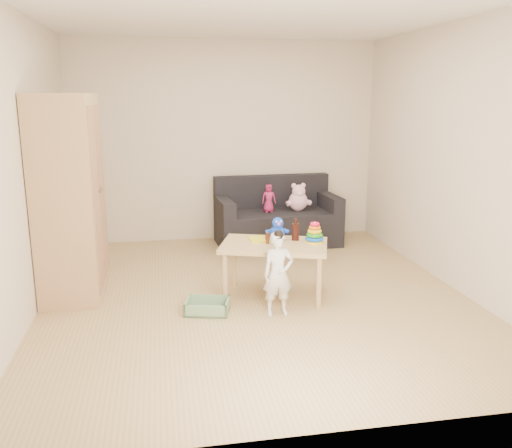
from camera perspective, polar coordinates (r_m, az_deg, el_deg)
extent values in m
plane|color=tan|center=(5.30, -0.05, -7.49)|extent=(4.50, 4.50, 0.00)
plane|color=white|center=(5.01, -0.06, 21.53)|extent=(4.50, 4.50, 0.00)
plane|color=beige|center=(7.21, -3.25, 8.65)|extent=(4.00, 0.00, 4.00)
plane|color=beige|center=(2.83, 7.99, 1.29)|extent=(4.00, 0.00, 4.00)
plane|color=beige|center=(5.04, -23.15, 5.60)|extent=(0.00, 4.50, 4.50)
plane|color=beige|center=(5.69, 20.31, 6.61)|extent=(0.00, 4.50, 4.50)
cube|color=tan|center=(5.46, -19.04, 2.78)|extent=(0.53, 1.06, 1.91)
cube|color=black|center=(7.04, 2.28, -0.38)|extent=(1.59, 0.86, 0.44)
cube|color=tan|center=(5.21, 1.92, -4.82)|extent=(1.14, 0.90, 0.52)
imported|color=silver|center=(4.75, 2.35, -5.39)|extent=(0.27, 0.19, 0.72)
imported|color=#AE205B|center=(6.90, 1.35, 2.69)|extent=(0.18, 0.12, 0.35)
cylinder|color=yellow|center=(5.20, 6.16, -1.85)|extent=(0.16, 0.16, 0.02)
cylinder|color=silver|center=(5.17, 6.18, -0.83)|extent=(0.02, 0.02, 0.19)
torus|color=blue|center=(5.19, 6.17, -1.54)|extent=(0.17, 0.17, 0.04)
torus|color=#259116|center=(5.18, 6.18, -1.14)|extent=(0.16, 0.16, 0.04)
torus|color=yellow|center=(5.17, 6.19, -0.74)|extent=(0.14, 0.14, 0.04)
torus|color=orange|center=(5.16, 6.20, -0.36)|extent=(0.11, 0.11, 0.03)
torus|color=#F00E3F|center=(5.15, 6.20, 0.00)|extent=(0.10, 0.10, 0.03)
cylinder|color=black|center=(5.25, 4.17, -0.83)|extent=(0.07, 0.07, 0.16)
cylinder|color=black|center=(5.22, 4.19, 0.19)|extent=(0.03, 0.03, 0.05)
cylinder|color=black|center=(5.22, 4.19, 0.48)|extent=(0.04, 0.04, 0.01)
cube|color=yellow|center=(5.26, 0.47, -1.60)|extent=(0.22, 0.22, 0.02)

